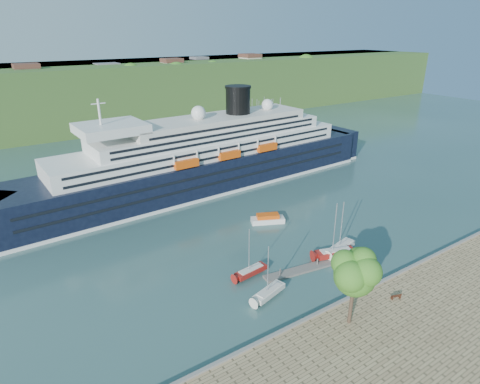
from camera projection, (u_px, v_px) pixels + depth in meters
The scene contains 12 objects.
ground at pixel (346, 304), 57.82m from camera, with size 400.00×400.00×0.00m, color #294A49.
far_hillside at pixel (83, 95), 165.21m from camera, with size 400.00×50.00×24.00m, color #2F5723.
quay_coping at pixel (348, 298), 57.24m from camera, with size 220.00×0.50×0.30m, color slate.
cruise_ship at pixel (200, 141), 95.87m from camera, with size 108.05×15.73×24.26m, color black, non-canonical shape.
park_bench at pixel (396, 296), 57.21m from camera, with size 1.51×0.62×0.97m, color #411F12, non-canonical shape.
promenade_tree at pixel (354, 285), 50.60m from camera, with size 7.09×7.09×11.74m, color #2C691B, non-canonical shape.
floating_pontoon at pixel (308, 268), 66.33m from camera, with size 16.05×1.96×0.36m, color #68645D, non-canonical shape.
sailboat_white_near at pixel (270, 273), 57.83m from camera, with size 6.45×1.79×8.34m, color silver, non-canonical shape.
sailboat_red at pixel (337, 232), 67.77m from camera, with size 7.65×2.13×9.88m, color maroon, non-canonical shape.
sailboat_white_far at pixel (343, 229), 69.55m from camera, with size 7.33×2.04×9.47m, color silver, non-canonical shape.
tender_launch at pixel (268, 218), 82.01m from camera, with size 6.85×2.34×1.89m, color #DC4D0C, non-canonical shape.
sailboat_extra at pixel (251, 254), 63.04m from camera, with size 6.29×1.75×8.13m, color maroon, non-canonical shape.
Camera 1 is at (-39.10, -31.07, 36.70)m, focal length 30.00 mm.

